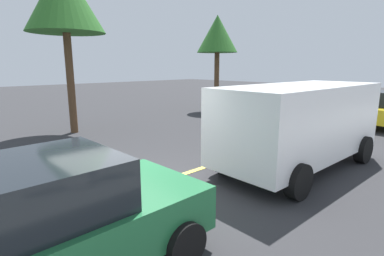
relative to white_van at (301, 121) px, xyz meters
The scene contains 5 objects.
ground_plane 4.66m from the white_van, 157.43° to the left, with size 80.00×80.00×0.00m, color #2D2D30.
lane_marking_centre 2.42m from the white_van, 123.56° to the left, with size 28.00×0.16×0.01m, color #E0D14C.
white_van is the anchor object (origin of this frame).
car_green_behind_van 6.32m from the white_van, behind, with size 3.94×2.03×1.63m.
tree_centre_verge 11.12m from the white_van, 53.54° to the left, with size 2.38×2.38×5.57m.
Camera 1 is at (-3.21, -5.31, 2.68)m, focal length 28.06 mm.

